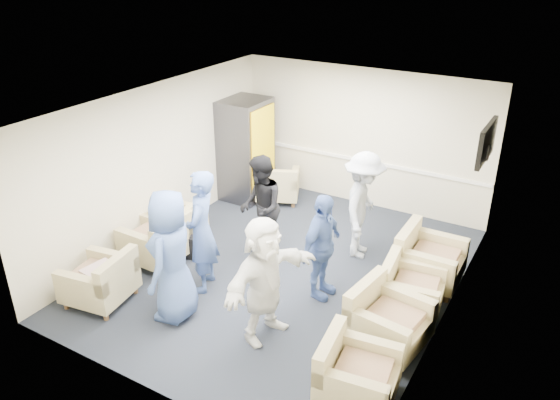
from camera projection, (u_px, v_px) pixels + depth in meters
The scene contains 25 objects.
floor at pixel (284, 271), 8.70m from camera, with size 6.00×6.00×0.00m, color black.
ceiling at pixel (285, 106), 7.55m from camera, with size 6.00×6.00×0.00m, color silver.
back_wall at pixel (362, 138), 10.47m from camera, with size 5.00×0.02×2.70m, color beige.
front_wall at pixel (144, 295), 5.78m from camera, with size 5.00×0.02×2.70m, color beige.
left_wall at pixel (157, 163), 9.27m from camera, with size 0.02×6.00×2.70m, color beige.
right_wall at pixel (453, 235), 6.98m from camera, with size 0.02×6.00×2.70m, color beige.
chair_rail at pixel (361, 160), 10.64m from camera, with size 4.98×0.04×0.06m, color white.
tv at pixel (487, 143), 8.12m from camera, with size 0.10×1.00×0.58m.
armchair_left_near at pixel (102, 282), 7.82m from camera, with size 0.97×0.97×0.68m.
armchair_left_mid at pixel (159, 242), 8.81m from camera, with size 0.91×0.91×0.72m.
armchair_left_far at pixel (178, 226), 9.38m from camera, with size 0.82×0.82×0.66m.
armchair_right_near at pixel (353, 375), 6.13m from camera, with size 0.93×0.93×0.67m.
armchair_right_midnear at pixel (385, 321), 6.97m from camera, with size 1.00×1.00×0.71m.
armchair_right_midfar at pixel (408, 290), 7.66m from camera, with size 0.90×0.90×0.65m.
armchair_right_far at pixel (426, 260), 8.29m from camera, with size 0.93×0.93×0.73m.
armchair_corner at pixel (278, 186), 10.95m from camera, with size 1.09×1.09×0.66m.
vending_machine at pixel (246, 150), 10.86m from camera, with size 0.82×0.96×2.03m.
backpack at pixel (189, 244), 8.99m from camera, with size 0.32×0.27×0.47m.
pillow at pixel (100, 271), 7.74m from camera, with size 0.45×0.34×0.13m, color beige.
person_front_left at pixel (172, 256), 7.29m from camera, with size 0.92×0.60×1.89m, color #425EA0.
person_mid_left at pixel (201, 232), 7.91m from camera, with size 0.69×0.45×1.89m, color #425EA0.
person_back_left at pixel (261, 207), 8.82m from camera, with size 0.84×0.66×1.73m, color black.
person_back_right at pixel (363, 206), 8.80m from camera, with size 1.16×0.67×1.80m, color silver.
person_mid_right at pixel (321, 247), 7.78m from camera, with size 0.95×0.39×1.62m, color #425EA0.
person_front_right at pixel (264, 279), 6.94m from camera, with size 1.60×0.51×1.73m, color white.
Camera 1 is at (3.68, -6.41, 4.73)m, focal length 35.00 mm.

